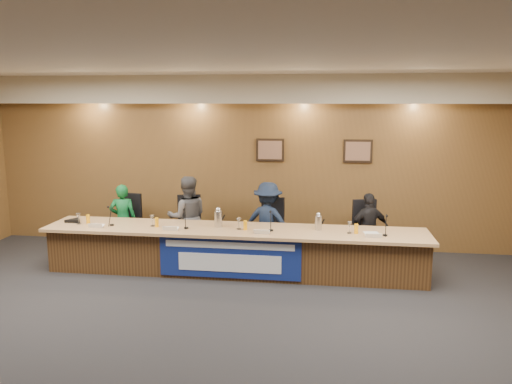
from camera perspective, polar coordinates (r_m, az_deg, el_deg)
floor at (r=6.07m, az=-6.72°, el=-16.65°), size 10.00×10.00×0.00m
ceiling at (r=5.43m, az=-7.47°, el=15.04°), size 10.00×8.00×0.04m
wall_back at (r=9.40m, az=-0.79°, el=3.37°), size 10.00×0.04×3.20m
soffit at (r=9.08m, az=-1.06°, el=11.66°), size 10.00×0.50×0.50m
dais_body at (r=8.11m, az=-2.49°, el=-6.83°), size 6.00×0.80×0.70m
dais_top at (r=7.96m, az=-2.58°, el=-4.35°), size 6.10×0.95×0.05m
banner at (r=7.72m, az=-3.05°, el=-7.52°), size 2.20×0.02×0.65m
banner_text_upper at (r=7.64m, az=-3.08°, el=-6.12°), size 2.00×0.01×0.10m
banner_text_lower at (r=7.73m, az=-3.06°, el=-8.11°), size 1.60×0.01×0.28m
wall_photo_left at (r=9.29m, az=1.63°, el=4.83°), size 0.52×0.04×0.42m
wall_photo_right at (r=9.25m, az=11.56°, el=4.60°), size 0.52×0.04×0.42m
panelist_a at (r=9.27m, az=-14.95°, el=-3.08°), size 0.53×0.41×1.29m
panelist_b at (r=8.86m, az=-7.83°, el=-2.88°), size 0.85×0.75×1.46m
panelist_c at (r=8.60m, az=1.37°, el=-3.45°), size 0.98×0.69×1.39m
panelist_d at (r=8.60m, az=12.77°, el=-4.20°), size 0.79×0.56×1.24m
office_chair_a at (r=9.40m, az=-14.67°, el=-3.92°), size 0.55×0.55×0.08m
office_chair_b at (r=9.02m, az=-7.62°, el=-4.28°), size 0.58×0.58×0.08m
office_chair_c at (r=8.75m, az=1.44°, el=-4.65°), size 0.58×0.58×0.08m
office_chair_d at (r=8.73m, az=12.68°, el=-4.94°), size 0.59×0.59×0.08m
nameplate_a at (r=8.37m, az=-17.90°, el=-3.64°), size 0.24×0.08×0.10m
microphone_a at (r=8.46m, az=-16.15°, el=-3.63°), size 0.07×0.07×0.02m
juice_glass_a at (r=8.69m, az=-18.64°, el=-2.97°), size 0.06×0.06×0.15m
water_glass_a at (r=8.71m, az=-19.63°, el=-2.89°), size 0.08×0.08×0.18m
nameplate_b at (r=7.91m, az=-9.81°, el=-4.08°), size 0.24×0.08×0.10m
microphone_b at (r=8.02m, az=-7.98°, el=-4.08°), size 0.07×0.07×0.02m
juice_glass_b at (r=8.18m, az=-11.27°, el=-3.43°), size 0.06×0.06×0.15m
water_glass_b at (r=8.24m, az=-11.78°, el=-3.23°), size 0.08×0.08×0.18m
nameplate_c at (r=7.60m, az=0.61°, el=-4.52°), size 0.24×0.08×0.10m
microphone_c at (r=7.80m, az=1.72°, el=-4.40°), size 0.07×0.07×0.02m
juice_glass_c at (r=7.84m, az=-1.23°, el=-3.83°), size 0.06×0.06×0.15m
water_glass_c at (r=7.88m, az=-1.97°, el=-3.64°), size 0.08×0.08×0.18m
nameplate_d at (r=7.59m, az=13.31°, el=-4.83°), size 0.24×0.08×0.10m
microphone_d at (r=7.77m, az=14.53°, el=-4.80°), size 0.07×0.07×0.02m
juice_glass_d at (r=7.78m, az=11.38°, el=-4.14°), size 0.06×0.06×0.15m
water_glass_d at (r=7.77m, az=10.64°, el=-4.02°), size 0.08×0.08×0.18m
carafe_mid at (r=8.05m, az=-4.32°, el=-3.09°), size 0.13×0.13×0.26m
carafe_right at (r=7.90m, az=7.15°, el=-3.51°), size 0.11×0.11×0.23m
speakerphone at (r=8.89m, az=-20.04°, el=-3.09°), size 0.32×0.32×0.05m
paper_stack at (r=7.82m, az=13.13°, el=-4.70°), size 0.26×0.33×0.01m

